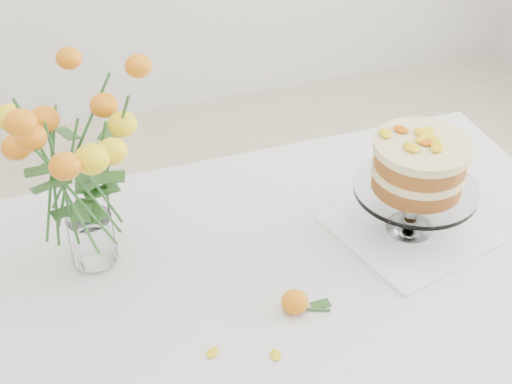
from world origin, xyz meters
TOP-DOWN VIEW (x-y plane):
  - table at (0.00, 0.00)m, footprint 1.43×0.93m
  - napkin at (0.35, 0.08)m, footprint 0.34×0.34m
  - cake_stand at (0.35, 0.08)m, footprint 0.24×0.24m
  - rose_vase at (-0.27, 0.20)m, footprint 0.36×0.36m
  - loose_rose_far at (0.05, -0.05)m, footprint 0.09×0.05m
  - stray_petal_a at (-0.12, -0.10)m, footprint 0.03×0.02m
  - stray_petal_b at (-0.02, -0.14)m, footprint 0.03×0.02m

SIDE VIEW (x-z plane):
  - table at x=0.00m, z-range 0.30..1.05m
  - stray_petal_a at x=-0.12m, z-range 0.76..0.76m
  - stray_petal_b at x=-0.02m, z-range 0.76..0.76m
  - napkin at x=0.35m, z-range 0.76..0.77m
  - loose_rose_far at x=0.05m, z-range 0.76..0.80m
  - cake_stand at x=0.35m, z-range 0.80..1.02m
  - rose_vase at x=-0.27m, z-range 0.79..1.23m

